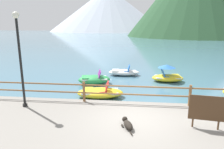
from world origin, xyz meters
The scene contains 10 objects.
ground_plane centered at (0.00, 40.00, 0.00)m, with size 200.00×200.00×0.00m, color #477084.
dock_railing centered at (0.00, 1.55, 0.98)m, with size 23.92×0.12×0.95m.
lamp_post centered at (-4.83, 0.67, 2.83)m, with size 0.28×0.28×4.02m.
sign_board centered at (2.41, -0.53, 1.13)m, with size 1.17×0.20×1.19m.
dog_resting centered at (-0.27, -0.76, 0.52)m, with size 0.51×1.05×0.26m.
pedal_boat_0 centered at (-0.91, 8.59, 0.25)m, with size 2.49×1.33×0.82m.
pedal_boat_1 centered at (2.26, 7.10, 0.41)m, with size 2.23×1.38×1.21m.
pedal_boat_2 centered at (-2.78, 5.91, 0.31)m, with size 2.40×1.80×0.91m.
pedal_boat_4 centered at (-1.94, 3.32, 0.26)m, with size 2.67×1.63×0.84m.
distant_peak centered at (-17.78, 127.80, 13.40)m, with size 72.76×72.76×26.79m, color #A8B2C1.
Camera 1 is at (-0.07, -7.38, 3.89)m, focal length 33.10 mm.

